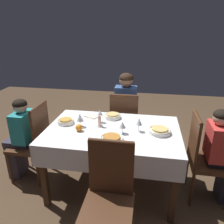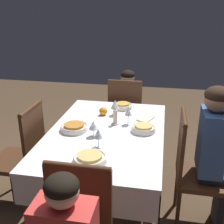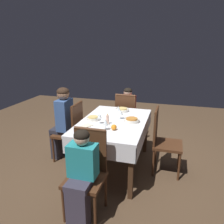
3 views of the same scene
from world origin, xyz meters
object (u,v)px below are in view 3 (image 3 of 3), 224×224
at_px(wine_glass_east, 106,122).
at_px(wine_glass_west, 118,109).
at_px(dining_table, 114,127).
at_px(bowl_south, 93,118).
at_px(chair_west, 126,116).
at_px(napkin_red_folded, 87,126).
at_px(bowl_north, 132,120).
at_px(wine_glass_north, 121,113).
at_px(person_child_teal, 81,175).
at_px(wine_glass_south, 99,116).
at_px(chair_north, 163,139).
at_px(bowl_east, 97,133).
at_px(person_child_red, 128,111).
at_px(chair_east, 87,169).
at_px(orange_fruit, 114,127).
at_px(chair_south, 71,129).
at_px(bowl_west, 122,110).
at_px(person_adult_denim, 62,119).
at_px(candle_centerpiece, 107,120).

bearing_deg(wine_glass_east, wine_glass_west, 179.56).
height_order(dining_table, bowl_south, bowl_south).
relative_size(dining_table, bowl_south, 7.28).
distance_m(chair_west, napkin_red_folded, 1.33).
distance_m(bowl_north, wine_glass_north, 0.21).
xyz_separation_m(person_child_teal, wine_glass_south, (-0.96, -0.13, 0.31)).
distance_m(chair_north, person_child_teal, 1.44).
distance_m(bowl_east, wine_glass_east, 0.21).
xyz_separation_m(person_child_red, wine_glass_south, (1.31, -0.14, 0.30)).
relative_size(person_child_red, wine_glass_south, 6.81).
distance_m(chair_east, orange_fruit, 0.69).
xyz_separation_m(chair_north, person_child_red, (-1.05, -0.74, 0.05)).
distance_m(dining_table, bowl_north, 0.29).
relative_size(person_child_teal, wine_glass_west, 7.05).
bearing_deg(chair_east, chair_south, 124.29).
relative_size(chair_west, bowl_east, 5.29).
bearing_deg(person_child_red, chair_east, 89.78).
relative_size(dining_table, wine_glass_south, 9.25).
height_order(bowl_west, bowl_north, same).
bearing_deg(wine_glass_south, napkin_red_folded, -45.60).
bearing_deg(wine_glass_west, person_adult_denim, -75.25).
bearing_deg(orange_fruit, wine_glass_south, -123.26).
xyz_separation_m(person_child_teal, napkin_red_folded, (-0.82, -0.27, 0.20)).
bearing_deg(person_child_red, person_adult_denim, 51.83).
bearing_deg(chair_west, wine_glass_north, 96.71).
xyz_separation_m(person_child_teal, wine_glass_west, (-1.41, 0.03, 0.30)).
distance_m(bowl_south, bowl_west, 0.63).
distance_m(chair_east, bowl_east, 0.49).
height_order(person_child_teal, bowl_west, person_child_teal).
xyz_separation_m(chair_west, chair_east, (1.93, -0.01, 0.00)).
height_order(bowl_west, orange_fruit, orange_fruit).
bearing_deg(chair_south, person_child_teal, 30.28).
relative_size(person_adult_denim, person_child_teal, 1.17).
xyz_separation_m(chair_west, chair_north, (0.88, 0.74, 0.00)).
relative_size(person_adult_denim, wine_glass_east, 8.06).
bearing_deg(bowl_north, chair_south, -90.74).
distance_m(person_adult_denim, wine_glass_south, 0.78).
bearing_deg(orange_fruit, wine_glass_east, -79.29).
bearing_deg(person_adult_denim, wine_glass_west, 104.75).
bearing_deg(wine_glass_east, person_child_teal, -1.61).
distance_m(bowl_east, candle_centerpiece, 0.40).
xyz_separation_m(wine_glass_west, bowl_north, (0.24, 0.27, -0.08)).
height_order(chair_west, wine_glass_east, chair_west).
distance_m(chair_east, wine_glass_east, 0.69).
bearing_deg(napkin_red_folded, chair_west, 167.78).
relative_size(dining_table, wine_glass_west, 9.72).
bearing_deg(bowl_north, chair_north, 96.83).
relative_size(wine_glass_east, napkin_red_folded, 0.78).
distance_m(person_child_teal, wine_glass_south, 1.02).
bearing_deg(dining_table, person_child_teal, -1.50).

